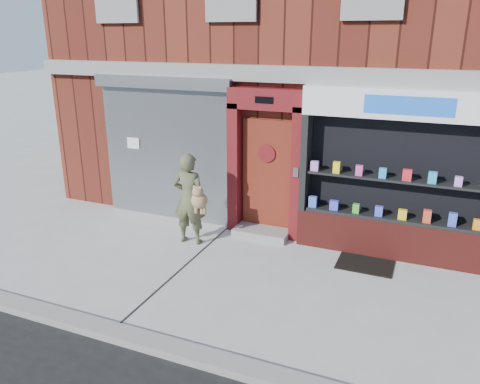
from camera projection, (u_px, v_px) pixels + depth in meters
The scene contains 8 objects.
ground at pixel (269, 283), 7.60m from camera, with size 80.00×80.00×0.00m, color #9E9E99.
curb at pixel (211, 360), 5.70m from camera, with size 60.00×0.30×0.12m, color gray.
building at pixel (352, 27), 11.57m from camera, with size 12.00×8.16×8.00m.
shutter_bay at pixel (166, 140), 9.83m from camera, with size 3.10×0.30×3.04m.
red_door_bay at pixel (266, 164), 9.04m from camera, with size 1.52×0.58×2.90m.
pharmacy_bay at pixel (400, 184), 8.11m from camera, with size 3.50×0.41×3.00m.
woman at pixel (190, 199), 8.81m from camera, with size 0.74×0.47×1.77m.
doormat at pixel (365, 265), 8.18m from camera, with size 0.96×0.67×0.02m, color black.
Camera 1 is at (2.15, -6.40, 3.83)m, focal length 35.00 mm.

